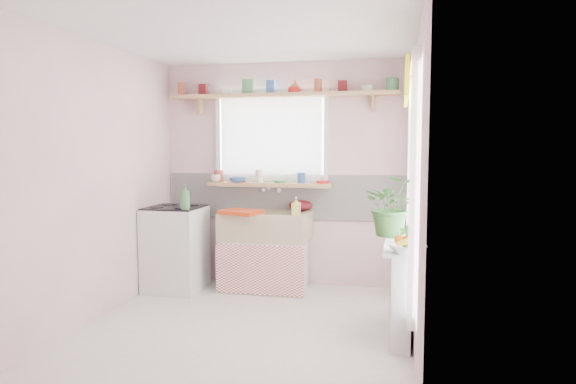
# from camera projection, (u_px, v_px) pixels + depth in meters

# --- Properties ---
(room) EXTENTS (3.20, 3.20, 3.20)m
(room) POSITION_uv_depth(u_px,v_px,m) (335.00, 167.00, 4.94)
(room) COLOR white
(room) RESTS_ON ground
(sink_unit) EXTENTS (0.95, 0.65, 1.11)m
(sink_unit) POSITION_uv_depth(u_px,v_px,m) (266.00, 250.00, 5.62)
(sink_unit) COLOR white
(sink_unit) RESTS_ON ground
(cooker) EXTENTS (0.58, 0.58, 0.93)m
(cooker) POSITION_uv_depth(u_px,v_px,m) (176.00, 248.00, 5.58)
(cooker) COLOR white
(cooker) RESTS_ON ground
(radiator_ledge) EXTENTS (0.22, 0.95, 0.78)m
(radiator_ledge) POSITION_uv_depth(u_px,v_px,m) (401.00, 288.00, 4.25)
(radiator_ledge) COLOR white
(radiator_ledge) RESTS_ON ground
(windowsill) EXTENTS (1.40, 0.22, 0.04)m
(windowsill) POSITION_uv_depth(u_px,v_px,m) (270.00, 184.00, 5.73)
(windowsill) COLOR tan
(windowsill) RESTS_ON room
(pine_shelf) EXTENTS (2.52, 0.24, 0.04)m
(pine_shelf) POSITION_uv_depth(u_px,v_px,m) (282.00, 95.00, 5.60)
(pine_shelf) COLOR tan
(pine_shelf) RESTS_ON room
(shelf_crockery) EXTENTS (2.47, 0.11, 0.12)m
(shelf_crockery) POSITION_uv_depth(u_px,v_px,m) (280.00, 88.00, 5.60)
(shelf_crockery) COLOR #A55133
(shelf_crockery) RESTS_ON pine_shelf
(sill_crockery) EXTENTS (1.35, 0.11, 0.12)m
(sill_crockery) POSITION_uv_depth(u_px,v_px,m) (265.00, 178.00, 5.74)
(sill_crockery) COLOR #A55133
(sill_crockery) RESTS_ON windowsill
(dish_tray) EXTENTS (0.48, 0.41, 0.04)m
(dish_tray) POSITION_uv_depth(u_px,v_px,m) (241.00, 212.00, 5.43)
(dish_tray) COLOR red
(dish_tray) RESTS_ON sink_unit
(colander) EXTENTS (0.28, 0.28, 0.12)m
(colander) POSITION_uv_depth(u_px,v_px,m) (301.00, 205.00, 5.70)
(colander) COLOR maroon
(colander) RESTS_ON sink_unit
(jade_plant) EXTENTS (0.53, 0.48, 0.54)m
(jade_plant) POSITION_uv_depth(u_px,v_px,m) (392.00, 206.00, 4.52)
(jade_plant) COLOR #346528
(jade_plant) RESTS_ON radiator_ledge
(fruit_bowl) EXTENTS (0.36, 0.36, 0.07)m
(fruit_bowl) POSITION_uv_depth(u_px,v_px,m) (406.00, 248.00, 3.81)
(fruit_bowl) COLOR silver
(fruit_bowl) RESTS_ON radiator_ledge
(herb_pot) EXTENTS (0.13, 0.10, 0.21)m
(herb_pot) POSITION_uv_depth(u_px,v_px,m) (407.00, 239.00, 3.81)
(herb_pot) COLOR #3B6B2B
(herb_pot) RESTS_ON radiator_ledge
(soap_bottle_sink) EXTENTS (0.09, 0.09, 0.19)m
(soap_bottle_sink) POSITION_uv_depth(u_px,v_px,m) (296.00, 206.00, 5.32)
(soap_bottle_sink) COLOR #D0D45E
(soap_bottle_sink) RESTS_ON sink_unit
(sill_cup) EXTENTS (0.14, 0.14, 0.09)m
(sill_cup) POSITION_uv_depth(u_px,v_px,m) (215.00, 178.00, 5.80)
(sill_cup) COLOR beige
(sill_cup) RESTS_ON windowsill
(sill_bowl) EXTENTS (0.23, 0.23, 0.06)m
(sill_bowl) POSITION_uv_depth(u_px,v_px,m) (237.00, 180.00, 5.75)
(sill_bowl) COLOR #3760B5
(sill_bowl) RESTS_ON windowsill
(shelf_vase) EXTENTS (0.17, 0.17, 0.15)m
(shelf_vase) POSITION_uv_depth(u_px,v_px,m) (295.00, 87.00, 5.63)
(shelf_vase) COLOR #995D2F
(shelf_vase) RESTS_ON pine_shelf
(cooker_bottle) EXTENTS (0.12, 0.13, 0.26)m
(cooker_bottle) POSITION_uv_depth(u_px,v_px,m) (185.00, 197.00, 5.26)
(cooker_bottle) COLOR #448847
(cooker_bottle) RESTS_ON cooker
(fruit) EXTENTS (0.20, 0.14, 0.10)m
(fruit) POSITION_uv_depth(u_px,v_px,m) (407.00, 240.00, 3.81)
(fruit) COLOR orange
(fruit) RESTS_ON fruit_bowl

